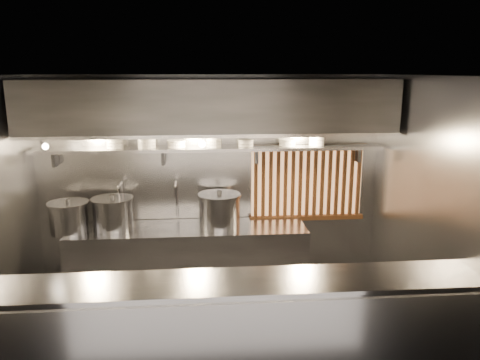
{
  "coord_description": "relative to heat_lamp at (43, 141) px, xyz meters",
  "views": [
    {
      "loc": [
        -0.12,
        -4.56,
        2.85
      ],
      "look_at": [
        0.32,
        0.55,
        1.64
      ],
      "focal_mm": 35.0,
      "sensor_mm": 36.0,
      "label": 1
    }
  ],
  "objects": [
    {
      "name": "bowl_stack_0",
      "position": [
        0.71,
        0.47,
        -0.1
      ],
      "size": [
        0.22,
        0.22,
        0.13
      ],
      "color": "silver",
      "rests_on": "bowl_shelf"
    },
    {
      "name": "stock_pot_mid",
      "position": [
        0.66,
        0.32,
        -0.96
      ],
      "size": [
        0.67,
        0.67,
        0.44
      ],
      "rotation": [
        0.0,
        0.0,
        -0.38
      ],
      "color": "#99999E",
      "rests_on": "cooking_bench"
    },
    {
      "name": "bowl_stack_2",
      "position": [
        1.47,
        0.47,
        -0.12
      ],
      "size": [
        0.24,
        0.24,
        0.09
      ],
      "color": "silver",
      "rests_on": "bowl_shelf"
    },
    {
      "name": "bowl_stack_3",
      "position": [
        1.95,
        0.47,
        -0.08
      ],
      "size": [
        0.21,
        0.21,
        0.17
      ],
      "color": "silver",
      "rests_on": "bowl_shelf"
    },
    {
      "name": "stock_pot_right",
      "position": [
        2.0,
        0.32,
        -0.95
      ],
      "size": [
        0.6,
        0.6,
        0.46
      ],
      "rotation": [
        0.0,
        0.0,
        0.1
      ],
      "color": "#99999E",
      "rests_on": "cooking_bench"
    },
    {
      "name": "bowl_stack_6",
      "position": [
        3.27,
        0.47,
        -0.08
      ],
      "size": [
        0.21,
        0.21,
        0.17
      ],
      "color": "silver",
      "rests_on": "bowl_shelf"
    },
    {
      "name": "floor",
      "position": [
        1.9,
        -0.85,
        -2.07
      ],
      "size": [
        4.5,
        4.5,
        0.0
      ],
      "primitive_type": "plane",
      "color": "black",
      "rests_on": "ground"
    },
    {
      "name": "cooking_bench",
      "position": [
        1.6,
        0.28,
        -1.62
      ],
      "size": [
        3.0,
        0.7,
        0.9
      ],
      "primitive_type": "cube",
      "color": "#99999E",
      "rests_on": "floor"
    },
    {
      "name": "pendant_bulb",
      "position": [
        1.8,
        0.35,
        -0.11
      ],
      "size": [
        0.09,
        0.09,
        0.19
      ],
      "color": "#2D2D30",
      "rests_on": "exhaust_hood"
    },
    {
      "name": "bowl_stack_4",
      "position": [
        2.35,
        0.47,
        -0.12
      ],
      "size": [
        0.21,
        0.21,
        0.09
      ],
      "color": "silver",
      "rests_on": "bowl_shelf"
    },
    {
      "name": "bowl_shelf",
      "position": [
        1.9,
        0.47,
        -0.19
      ],
      "size": [
        4.4,
        0.34,
        0.04
      ],
      "primitive_type": "cube",
      "color": "#99999E",
      "rests_on": "wall_back"
    },
    {
      "name": "ceiling",
      "position": [
        1.9,
        -0.85,
        0.73
      ],
      "size": [
        4.5,
        4.5,
        0.0
      ],
      "primitive_type": "plane",
      "rotation": [
        3.14,
        0.0,
        0.0
      ],
      "color": "black",
      "rests_on": "wall_back"
    },
    {
      "name": "bowl_stack_5",
      "position": [
        2.89,
        0.47,
        -0.12
      ],
      "size": [
        0.23,
        0.23,
        0.09
      ],
      "color": "silver",
      "rests_on": "bowl_shelf"
    },
    {
      "name": "stock_pot_left",
      "position": [
        0.15,
        0.23,
        -0.97
      ],
      "size": [
        0.65,
        0.65,
        0.42
      ],
      "rotation": [
        0.0,
        0.0,
        0.43
      ],
      "color": "#99999E",
      "rests_on": "cooking_bench"
    },
    {
      "name": "bowl_stack_1",
      "position": [
        1.11,
        0.47,
        -0.1
      ],
      "size": [
        0.24,
        0.24,
        0.13
      ],
      "color": "silver",
      "rests_on": "bowl_shelf"
    },
    {
      "name": "wood_screen",
      "position": [
        3.2,
        0.6,
        -0.69
      ],
      "size": [
        1.56,
        0.09,
        1.04
      ],
      "color": "#E8A568",
      "rests_on": "wall_back"
    },
    {
      "name": "serving_counter",
      "position": [
        1.9,
        -1.81,
        -1.5
      ],
      "size": [
        4.5,
        0.56,
        1.13
      ],
      "color": "#99999E",
      "rests_on": "floor"
    },
    {
      "name": "wall_right",
      "position": [
        4.15,
        -0.85,
        -0.67
      ],
      "size": [
        0.0,
        3.0,
        3.0
      ],
      "primitive_type": "plane",
      "rotation": [
        1.57,
        0.0,
        -1.57
      ],
      "color": "gray",
      "rests_on": "floor"
    },
    {
      "name": "heat_lamp",
      "position": [
        0.0,
        0.0,
        0.0
      ],
      "size": [
        0.25,
        0.35,
        0.2
      ],
      "color": "#99999E",
      "rests_on": "exhaust_hood"
    },
    {
      "name": "wall_back",
      "position": [
        1.9,
        0.65,
        -0.67
      ],
      "size": [
        4.5,
        0.0,
        4.5
      ],
      "primitive_type": "plane",
      "rotation": [
        1.57,
        0.0,
        0.0
      ],
      "color": "gray",
      "rests_on": "floor"
    },
    {
      "name": "exhaust_hood",
      "position": [
        1.9,
        0.25,
        0.36
      ],
      "size": [
        4.4,
        0.81,
        0.65
      ],
      "color": "#2D2D30",
      "rests_on": "ceiling"
    },
    {
      "name": "faucet_left",
      "position": [
        0.75,
        0.52,
        -0.76
      ],
      "size": [
        0.04,
        0.3,
        0.5
      ],
      "color": "silver",
      "rests_on": "wall_back"
    },
    {
      "name": "faucet_right",
      "position": [
        1.45,
        0.52,
        -0.76
      ],
      "size": [
        0.04,
        0.3,
        0.5
      ],
      "color": "silver",
      "rests_on": "wall_back"
    }
  ]
}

